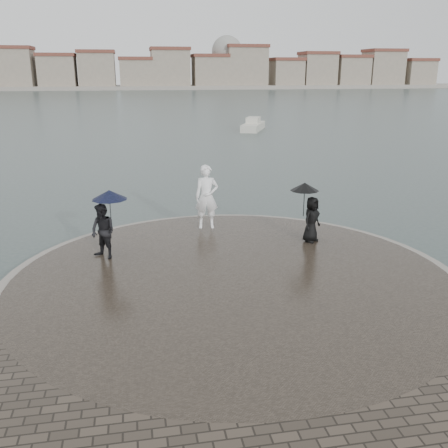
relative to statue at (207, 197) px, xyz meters
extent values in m
plane|color=#2B3835|center=(0.03, -7.99, -1.48)|extent=(400.00, 400.00, 0.00)
cylinder|color=gray|center=(0.03, -4.49, -1.32)|extent=(12.50, 12.50, 0.32)
cylinder|color=#2D261E|center=(0.03, -4.49, -1.30)|extent=(11.90, 11.90, 0.36)
imported|color=white|center=(0.00, 0.00, 0.00)|extent=(0.87, 0.62, 2.24)
imported|color=black|center=(-3.46, -2.44, -0.30)|extent=(1.01, 1.00, 1.64)
cylinder|color=black|center=(-3.21, -2.34, 0.23)|extent=(0.02, 0.02, 0.90)
cone|color=black|center=(-3.21, -2.34, 0.78)|extent=(1.04, 1.04, 0.28)
imported|color=black|center=(3.12, -2.11, -0.37)|extent=(0.87, 0.83, 1.50)
cylinder|color=black|center=(2.87, -2.01, 0.18)|extent=(0.02, 0.02, 0.90)
cone|color=black|center=(2.87, -2.01, 0.70)|extent=(0.93, 0.93, 0.26)
cube|color=gray|center=(0.03, 155.01, -0.88)|extent=(260.00, 20.00, 1.20)
cube|color=gray|center=(-36.97, 152.01, 4.52)|extent=(12.00, 10.00, 12.00)
cube|color=brown|center=(-36.97, 152.01, 11.02)|extent=(12.60, 10.60, 1.00)
cube|color=gray|center=(-23.97, 152.01, 3.52)|extent=(11.00, 10.00, 10.00)
cube|color=brown|center=(-23.97, 152.01, 9.02)|extent=(11.60, 10.60, 1.00)
cube|color=gray|center=(-11.97, 152.01, 4.02)|extent=(11.00, 10.00, 11.00)
cube|color=brown|center=(-11.97, 152.01, 10.02)|extent=(11.60, 10.60, 1.00)
cube|color=gray|center=(0.03, 152.01, 3.02)|extent=(10.00, 10.00, 9.00)
cube|color=brown|center=(0.03, 152.01, 8.02)|extent=(10.60, 10.60, 1.00)
cube|color=gray|center=(11.03, 152.01, 4.52)|extent=(12.00, 10.00, 12.00)
cube|color=brown|center=(11.03, 152.01, 11.02)|extent=(12.60, 10.60, 1.00)
cube|color=gray|center=(24.03, 152.01, 3.52)|extent=(11.00, 10.00, 10.00)
cube|color=brown|center=(24.03, 152.01, 9.02)|extent=(11.60, 10.60, 1.00)
cube|color=gray|center=(36.03, 152.01, 5.02)|extent=(13.00, 10.00, 13.00)
cube|color=brown|center=(36.03, 152.01, 12.02)|extent=(13.60, 10.60, 1.00)
cube|color=gray|center=(50.03, 152.01, 3.02)|extent=(10.00, 10.00, 9.00)
cube|color=brown|center=(50.03, 152.01, 8.02)|extent=(10.60, 10.60, 1.00)
cube|color=gray|center=(61.03, 152.01, 4.02)|extent=(11.00, 10.00, 11.00)
cube|color=brown|center=(61.03, 152.01, 10.02)|extent=(11.60, 10.60, 1.00)
cube|color=gray|center=(73.03, 152.01, 3.52)|extent=(11.00, 10.00, 10.00)
cube|color=brown|center=(73.03, 152.01, 9.02)|extent=(11.60, 10.60, 1.00)
cube|color=gray|center=(85.03, 152.01, 4.52)|extent=(12.00, 10.00, 12.00)
cube|color=brown|center=(85.03, 152.01, 11.02)|extent=(12.60, 10.60, 1.00)
cube|color=gray|center=(98.03, 152.01, 3.02)|extent=(10.00, 10.00, 9.00)
cube|color=brown|center=(98.03, 152.01, 8.02)|extent=(10.60, 10.60, 1.00)
sphere|color=gray|center=(30.03, 154.01, 10.52)|extent=(10.00, 10.00, 10.00)
cube|color=beige|center=(9.63, 32.64, -1.23)|extent=(3.65, 5.68, 0.90)
cube|color=beige|center=(9.63, 32.64, -0.63)|extent=(1.90, 2.31, 0.90)
camera|label=1|loc=(-2.49, -16.81, 4.22)|focal=40.00mm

